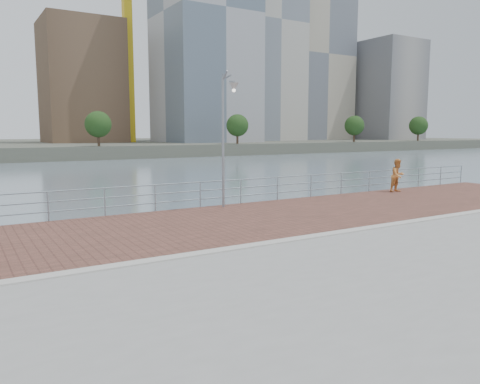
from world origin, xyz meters
TOP-DOWN VIEW (x-y plane):
  - water at (0.00, 0.00)m, footprint 400.00×400.00m
  - seawall at (0.00, -5.00)m, footprint 40.00×24.00m
  - brick_lane at (0.00, 3.60)m, footprint 40.00×6.80m
  - curb at (0.00, 0.00)m, footprint 40.00×0.40m
  - guardrail at (0.00, 7.00)m, footprint 39.06×0.06m
  - street_lamp at (1.90, 6.10)m, footprint 0.40×1.16m
  - bystander at (12.40, 6.02)m, footprint 0.87×0.69m
  - tower_crane at (27.36, 104.00)m, footprint 47.00×2.00m
  - skyline at (34.05, 104.67)m, footprint 233.00×41.00m
  - shoreline_trees at (29.27, 77.00)m, footprint 169.89×5.19m

SIDE VIEW (x-z plane):
  - water at x=0.00m, z-range -2.00..-2.00m
  - seawall at x=0.00m, z-range -2.00..0.00m
  - brick_lane at x=0.00m, z-range 0.00..0.02m
  - curb at x=0.00m, z-range 0.00..0.06m
  - guardrail at x=0.00m, z-range 0.13..1.25m
  - bystander at x=12.40m, z-range 0.02..1.80m
  - street_lamp at x=1.90m, z-range 1.16..6.64m
  - shoreline_trees at x=29.27m, z-range 1.04..7.95m
  - skyline at x=34.05m, z-range -8.28..59.12m
  - tower_crane at x=27.36m, z-range 8.15..58.85m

